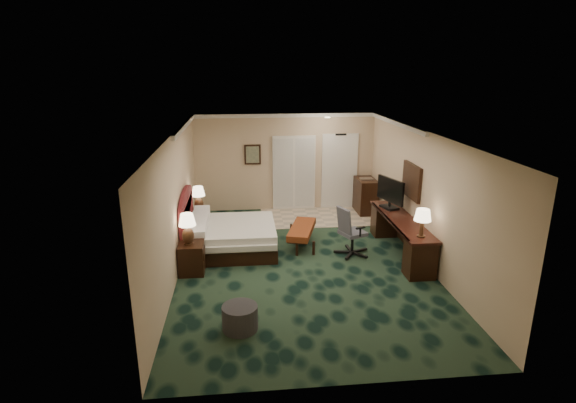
{
  "coord_description": "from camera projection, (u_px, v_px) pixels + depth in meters",
  "views": [
    {
      "loc": [
        -1.18,
        -8.5,
        3.97
      ],
      "look_at": [
        -0.24,
        0.6,
        1.17
      ],
      "focal_mm": 28.0,
      "sensor_mm": 36.0,
      "label": 1
    }
  ],
  "objects": [
    {
      "name": "desk_chair",
      "position": [
        353.0,
        231.0,
        9.65
      ],
      "size": [
        0.82,
        0.8,
        1.1
      ],
      "primitive_type": null,
      "rotation": [
        0.0,
        0.0,
        0.4
      ],
      "color": "#43434F",
      "rests_on": "ground"
    },
    {
      "name": "headboard",
      "position": [
        187.0,
        220.0,
        9.87
      ],
      "size": [
        0.12,
        2.0,
        1.4
      ],
      "primitive_type": null,
      "color": "#55171B",
      "rests_on": "ground"
    },
    {
      "name": "bed",
      "position": [
        232.0,
        237.0,
        9.95
      ],
      "size": [
        1.89,
        1.76,
        0.6
      ],
      "primitive_type": "cube",
      "color": "silver",
      "rests_on": "ground"
    },
    {
      "name": "minibar",
      "position": [
        365.0,
        196.0,
        12.48
      ],
      "size": [
        0.5,
        0.9,
        0.95
      ],
      "primitive_type": "cube",
      "color": "black",
      "rests_on": "ground"
    },
    {
      "name": "nightstand_near",
      "position": [
        192.0,
        258.0,
        8.88
      ],
      "size": [
        0.49,
        0.56,
        0.61
      ],
      "primitive_type": "cube",
      "color": "black",
      "rests_on": "ground"
    },
    {
      "name": "ottoman",
      "position": [
        240.0,
        318.0,
        6.98
      ],
      "size": [
        0.71,
        0.71,
        0.4
      ],
      "primitive_type": "cylinder",
      "rotation": [
        0.0,
        0.0,
        0.32
      ],
      "color": "#2A2A30",
      "rests_on": "ground"
    },
    {
      "name": "wall_front",
      "position": [
        345.0,
        292.0,
        5.4
      ],
      "size": [
        5.0,
        0.0,
        2.7
      ],
      "primitive_type": "cube",
      "color": "#CCAF8C",
      "rests_on": "ground"
    },
    {
      "name": "bed_bench",
      "position": [
        302.0,
        236.0,
        10.24
      ],
      "size": [
        0.83,
        1.42,
        0.45
      ],
      "primitive_type": "cube",
      "rotation": [
        0.0,
        0.0,
        -0.29
      ],
      "color": "brown",
      "rests_on": "ground"
    },
    {
      "name": "desk_lamp",
      "position": [
        422.0,
        223.0,
        8.55
      ],
      "size": [
        0.35,
        0.35,
        0.57
      ],
      "primitive_type": null,
      "rotation": [
        0.0,
        0.0,
        0.08
      ],
      "color": "black",
      "rests_on": "desk"
    },
    {
      "name": "tv",
      "position": [
        390.0,
        194.0,
        10.23
      ],
      "size": [
        0.36,
        0.89,
        0.71
      ],
      "primitive_type": "cube",
      "rotation": [
        0.0,
        0.0,
        0.32
      ],
      "color": "black",
      "rests_on": "desk"
    },
    {
      "name": "nightstand_far",
      "position": [
        200.0,
        221.0,
        11.08
      ],
      "size": [
        0.44,
        0.5,
        0.55
      ],
      "primitive_type": "cube",
      "color": "black",
      "rests_on": "ground"
    },
    {
      "name": "lamp_near",
      "position": [
        188.0,
        229.0,
        8.67
      ],
      "size": [
        0.37,
        0.37,
        0.62
      ],
      "primitive_type": null,
      "rotation": [
        0.0,
        0.0,
        0.12
      ],
      "color": "black",
      "rests_on": "nightstand_near"
    },
    {
      "name": "tile_patch",
      "position": [
        321.0,
        217.0,
        12.21
      ],
      "size": [
        3.2,
        1.7,
        0.01
      ],
      "primitive_type": "cube",
      "color": "#B3A48E",
      "rests_on": "ground"
    },
    {
      "name": "wall_art",
      "position": [
        253.0,
        155.0,
        12.34
      ],
      "size": [
        0.45,
        0.06,
        0.55
      ],
      "primitive_type": "cube",
      "color": "#4E5E53",
      "rests_on": "wall_back"
    },
    {
      "name": "closet_doors",
      "position": [
        294.0,
        173.0,
        12.61
      ],
      "size": [
        1.2,
        0.06,
        2.1
      ],
      "primitive_type": "cube",
      "color": "beige",
      "rests_on": "ground"
    },
    {
      "name": "crown_molding",
      "position": [
        304.0,
        137.0,
        8.59
      ],
      "size": [
        5.0,
        7.5,
        0.1
      ],
      "primitive_type": null,
      "color": "white",
      "rests_on": "wall_back"
    },
    {
      "name": "wall_back",
      "position": [
        285.0,
        162.0,
        12.54
      ],
      "size": [
        5.0,
        0.0,
        2.7
      ],
      "primitive_type": "cube",
      "color": "#CCAF8C",
      "rests_on": "ground"
    },
    {
      "name": "wall_mirror",
      "position": [
        412.0,
        181.0,
        9.72
      ],
      "size": [
        0.05,
        0.95,
        0.75
      ],
      "primitive_type": "cube",
      "color": "white",
      "rests_on": "wall_right"
    },
    {
      "name": "desk",
      "position": [
        400.0,
        236.0,
        9.74
      ],
      "size": [
        0.59,
        2.76,
        0.8
      ],
      "primitive_type": "cube",
      "color": "black",
      "rests_on": "ground"
    },
    {
      "name": "floor",
      "position": [
        302.0,
        263.0,
        9.36
      ],
      "size": [
        5.0,
        7.5,
        0.0
      ],
      "primitive_type": "cube",
      "color": "black",
      "rests_on": "ground"
    },
    {
      "name": "entry_door",
      "position": [
        339.0,
        172.0,
        12.75
      ],
      "size": [
        1.02,
        0.06,
        2.18
      ],
      "primitive_type": "cube",
      "color": "white",
      "rests_on": "ground"
    },
    {
      "name": "ceiling",
      "position": [
        304.0,
        134.0,
        8.57
      ],
      "size": [
        5.0,
        7.5,
        0.0
      ],
      "primitive_type": "cube",
      "color": "white",
      "rests_on": "wall_back"
    },
    {
      "name": "lamp_far",
      "position": [
        199.0,
        199.0,
        10.89
      ],
      "size": [
        0.33,
        0.33,
        0.61
      ],
      "primitive_type": null,
      "rotation": [
        0.0,
        0.0,
        -0.01
      ],
      "color": "black",
      "rests_on": "nightstand_far"
    },
    {
      "name": "wall_left",
      "position": [
        176.0,
        205.0,
        8.72
      ],
      "size": [
        0.0,
        7.5,
        2.7
      ],
      "primitive_type": "cube",
      "color": "#CCAF8C",
      "rests_on": "ground"
    },
    {
      "name": "wall_right",
      "position": [
        423.0,
        198.0,
        9.21
      ],
      "size": [
        0.0,
        7.5,
        2.7
      ],
      "primitive_type": "cube",
      "color": "#CCAF8C",
      "rests_on": "ground"
    }
  ]
}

